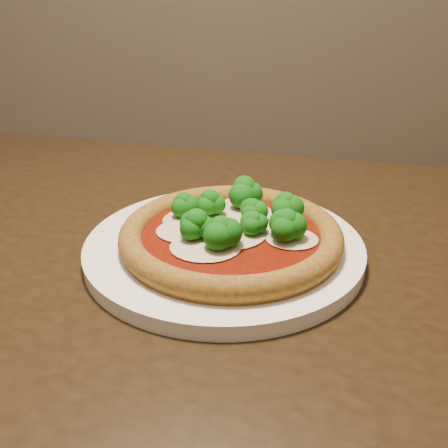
{
  "coord_description": "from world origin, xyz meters",
  "views": [
    {
      "loc": [
        0.29,
        -0.42,
        1.05
      ],
      "look_at": [
        0.27,
        0.11,
        0.79
      ],
      "focal_mm": 40.0,
      "sensor_mm": 36.0,
      "label": 1
    }
  ],
  "objects": [
    {
      "name": "pizza",
      "position": [
        0.28,
        0.1,
        0.78
      ],
      "size": [
        0.26,
        0.26,
        0.06
      ],
      "rotation": [
        0.0,
        0.0,
        -0.12
      ],
      "color": "olive",
      "rests_on": "plate"
    },
    {
      "name": "dining_table",
      "position": [
        0.21,
        0.09,
        0.65
      ],
      "size": [
        1.3,
        1.05,
        0.75
      ],
      "rotation": [
        0.0,
        0.0,
        -0.19
      ],
      "color": "black",
      "rests_on": "floor"
    },
    {
      "name": "plate",
      "position": [
        0.27,
        0.11,
        0.76
      ],
      "size": [
        0.33,
        0.33,
        0.02
      ],
      "primitive_type": "cylinder",
      "color": "white",
      "rests_on": "dining_table"
    }
  ]
}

